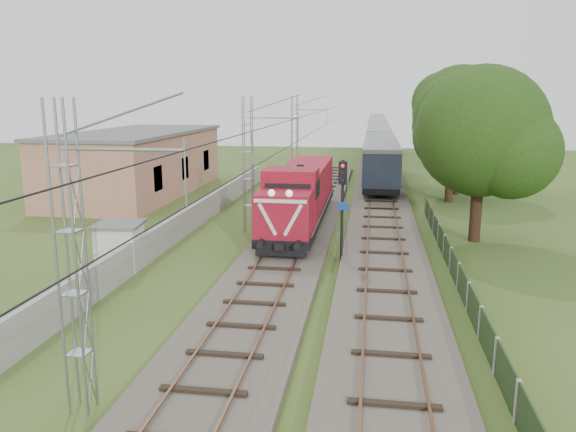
% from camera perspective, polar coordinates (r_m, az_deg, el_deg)
% --- Properties ---
extents(ground, '(140.00, 140.00, 0.00)m').
position_cam_1_polar(ground, '(22.26, -3.08, -9.05)').
color(ground, '#38521E').
rests_on(ground, ground).
extents(track_main, '(4.20, 70.00, 0.45)m').
position_cam_1_polar(track_main, '(28.74, -0.28, -3.74)').
color(track_main, '#6B6054').
rests_on(track_main, ground).
extents(track_side, '(4.20, 80.00, 0.45)m').
position_cam_1_polar(track_side, '(41.09, 9.43, 0.92)').
color(track_side, '#6B6054').
rests_on(track_side, ground).
extents(catenary, '(3.31, 70.00, 8.00)m').
position_cam_1_polar(catenary, '(33.35, -3.99, 5.22)').
color(catenary, gray).
rests_on(catenary, ground).
extents(boundary_wall, '(0.25, 40.00, 1.50)m').
position_cam_1_polar(boundary_wall, '(34.83, -9.63, -0.14)').
color(boundary_wall, '#9E9E99').
rests_on(boundary_wall, ground).
extents(station_building, '(8.40, 20.40, 5.22)m').
position_cam_1_polar(station_building, '(48.62, -14.90, 5.31)').
color(station_building, tan).
rests_on(station_building, ground).
extents(fence, '(0.12, 32.00, 1.20)m').
position_cam_1_polar(fence, '(24.76, 16.94, -5.89)').
color(fence, black).
rests_on(fence, ground).
extents(locomotive, '(2.84, 16.22, 4.12)m').
position_cam_1_polar(locomotive, '(34.47, 1.34, 2.27)').
color(locomotive, black).
rests_on(locomotive, ground).
extents(coach_rake, '(2.99, 89.21, 3.46)m').
position_cam_1_polar(coach_rake, '(87.26, 9.11, 8.29)').
color(coach_rake, black).
rests_on(coach_rake, ground).
extents(signal_post, '(0.53, 0.43, 5.05)m').
position_cam_1_polar(signal_post, '(27.05, 5.56, 2.35)').
color(signal_post, black).
rests_on(signal_post, ground).
extents(relay_hut, '(2.39, 2.39, 2.22)m').
position_cam_1_polar(relay_hut, '(27.63, -16.72, -2.90)').
color(relay_hut, silver).
rests_on(relay_hut, ground).
extents(tree_a, '(7.50, 7.15, 9.73)m').
position_cam_1_polar(tree_a, '(32.55, 19.22, 7.98)').
color(tree_a, '#3E2419').
rests_on(tree_a, ground).
extents(tree_b, '(8.12, 7.73, 10.52)m').
position_cam_1_polar(tree_b, '(48.19, 17.26, 9.82)').
color(tree_b, '#3E2419').
rests_on(tree_b, ground).
extents(tree_c, '(6.27, 5.97, 8.13)m').
position_cam_1_polar(tree_c, '(44.63, 16.46, 7.80)').
color(tree_c, '#3E2419').
rests_on(tree_c, ground).
extents(tree_d, '(6.72, 6.40, 8.72)m').
position_cam_1_polar(tree_d, '(70.22, 16.73, 9.47)').
color(tree_d, '#3E2419').
rests_on(tree_d, ground).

